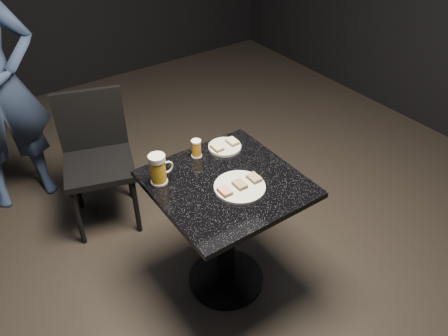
{
  "coord_description": "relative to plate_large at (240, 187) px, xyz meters",
  "views": [
    {
      "loc": [
        -0.97,
        -1.37,
        2.1
      ],
      "look_at": [
        0.0,
        0.02,
        0.82
      ],
      "focal_mm": 35.0,
      "sensor_mm": 36.0,
      "label": 1
    }
  ],
  "objects": [
    {
      "name": "beer_tumbler",
      "position": [
        -0.03,
        0.35,
        0.04
      ],
      "size": [
        0.06,
        0.06,
        0.1
      ],
      "color": "silver",
      "rests_on": "table"
    },
    {
      "name": "plate_large",
      "position": [
        0.0,
        0.0,
        0.0
      ],
      "size": [
        0.25,
        0.25,
        0.01
      ],
      "primitive_type": "cylinder",
      "color": "silver",
      "rests_on": "table"
    },
    {
      "name": "beer_mug",
      "position": [
        -0.29,
        0.26,
        0.07
      ],
      "size": [
        0.12,
        0.08,
        0.16
      ],
      "color": "silver",
      "rests_on": "table"
    },
    {
      "name": "canapes_on_plate_small",
      "position": [
        0.14,
        0.32,
        0.02
      ],
      "size": [
        0.15,
        0.07,
        0.02
      ],
      "color": "#4C3521",
      "rests_on": "plate_small"
    },
    {
      "name": "canapes_on_plate_large",
      "position": [
        -0.0,
        0.0,
        0.02
      ],
      "size": [
        0.22,
        0.07,
        0.02
      ],
      "color": "#4C3521",
      "rests_on": "plate_large"
    },
    {
      "name": "plate_small",
      "position": [
        0.14,
        0.32,
        0.0
      ],
      "size": [
        0.18,
        0.18,
        0.01
      ],
      "primitive_type": "cylinder",
      "color": "silver",
      "rests_on": "table"
    },
    {
      "name": "chair",
      "position": [
        -0.35,
        1.04,
        -0.26
      ],
      "size": [
        0.53,
        0.53,
        0.88
      ],
      "color": "black",
      "rests_on": "floor"
    },
    {
      "name": "table",
      "position": [
        -0.02,
        0.08,
        -0.25
      ],
      "size": [
        0.7,
        0.7,
        0.75
      ],
      "color": "black",
      "rests_on": "floor"
    },
    {
      "name": "floor",
      "position": [
        -0.02,
        0.08,
        -0.76
      ],
      "size": [
        6.0,
        6.0,
        0.0
      ],
      "primitive_type": "plane",
      "color": "black",
      "rests_on": "ground"
    }
  ]
}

